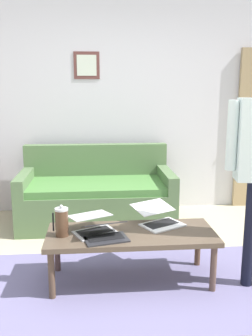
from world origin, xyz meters
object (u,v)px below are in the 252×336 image
object	(u,v)px
french_press	(62,222)
couch	(97,196)
laptop_center	(105,234)
laptop_right	(93,226)
laptop_left	(159,219)
coffee_table	(131,237)

from	to	relation	value
french_press	couch	bearing A→B (deg)	-101.01
couch	laptop_center	size ratio (longest dim) A/B	4.63
laptop_right	french_press	bearing A→B (deg)	13.44
couch	french_press	distance (m)	1.49
laptop_left	laptop_right	bearing A→B (deg)	13.62
coffee_table	french_press	xyz separation A→B (m)	(0.55, 0.02, 0.16)
laptop_right	french_press	size ratio (longest dim) A/B	1.69
coffee_table	french_press	distance (m)	0.57
laptop_center	french_press	size ratio (longest dim) A/B	1.49
couch	french_press	bearing A→B (deg)	78.99
laptop_center	laptop_right	distance (m)	0.17
couch	coffee_table	xyz separation A→B (m)	(-0.26, 1.42, 0.07)
laptop_center	french_press	xyz separation A→B (m)	(0.33, -0.09, 0.07)
laptop_left	laptop_right	distance (m)	0.57
laptop_center	laptop_right	size ratio (longest dim) A/B	0.88
couch	laptop_left	bearing A→B (deg)	112.42
laptop_left	couch	bearing A→B (deg)	-67.58
french_press	laptop_left	bearing A→B (deg)	-166.44
laptop_left	coffee_table	bearing A→B (deg)	33.59
couch	laptop_center	xyz separation A→B (m)	(-0.05, 1.53, 0.15)
couch	french_press	size ratio (longest dim) A/B	6.88
laptop_right	laptop_center	bearing A→B (deg)	121.68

